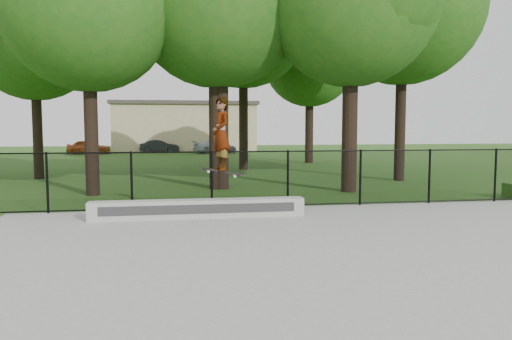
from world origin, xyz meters
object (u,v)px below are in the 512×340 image
object	(u,v)px
car_a	(89,147)
skater_airborne	(221,135)
car_b	(159,146)
car_c	(216,147)
grind_ledge	(198,209)

from	to	relation	value
car_a	skater_airborne	size ratio (longest dim) A/B	1.79
car_b	skater_airborne	xyz separation A→B (m)	(2.27, -30.44, 1.45)
car_c	skater_airborne	bearing A→B (deg)	161.24
grind_ledge	skater_airborne	xyz separation A→B (m)	(0.52, -0.19, 1.70)
car_b	skater_airborne	distance (m)	30.56
car_c	skater_airborne	distance (m)	28.73
grind_ledge	car_c	distance (m)	28.55
car_a	car_b	size ratio (longest dim) A/B	1.13
grind_ledge	car_b	world-z (taller)	car_b
car_a	grind_ledge	bearing A→B (deg)	-169.68
car_a	car_b	bearing A→B (deg)	-81.15
car_c	skater_airborne	size ratio (longest dim) A/B	1.81
grind_ledge	car_a	xyz separation A→B (m)	(-7.15, 29.07, 0.29)
car_c	skater_airborne	world-z (taller)	skater_airborne
car_b	skater_airborne	size ratio (longest dim) A/B	1.59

